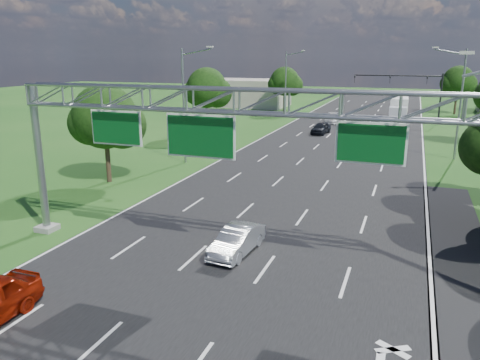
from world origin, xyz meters
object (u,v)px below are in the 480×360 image
at_px(sign_gantry, 238,115).
at_px(box_truck, 399,109).
at_px(traffic_signal, 415,86).
at_px(silver_sedan, 237,240).

height_order(sign_gantry, box_truck, sign_gantry).
distance_m(sign_gantry, traffic_signal, 53.51).
bearing_deg(box_truck, sign_gantry, -96.54).
bearing_deg(sign_gantry, traffic_signal, 82.32).
distance_m(silver_sedan, box_truck, 54.91).
xyz_separation_m(sign_gantry, traffic_signal, (7.15, 53.00, -1.72)).
xyz_separation_m(sign_gantry, silver_sedan, (-0.36, 0.77, -6.23)).
height_order(traffic_signal, silver_sedan, traffic_signal).
xyz_separation_m(traffic_signal, silver_sedan, (-7.51, -52.23, -4.50)).
height_order(silver_sedan, box_truck, box_truck).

